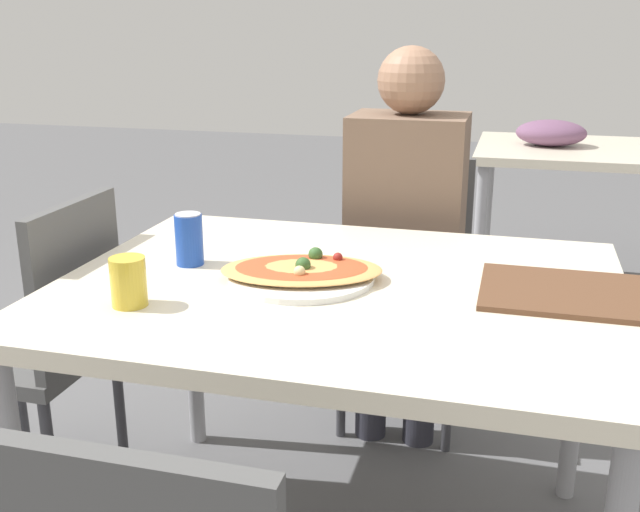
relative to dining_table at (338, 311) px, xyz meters
The scene contains 9 objects.
dining_table is the anchor object (origin of this frame).
chair_far_seated 0.83m from the dining_table, 86.99° to the left, with size 0.40×0.40×0.87m.
chair_side_left 0.83m from the dining_table, behind, with size 0.40×0.40×0.87m.
person_seated 0.70m from the dining_table, 86.51° to the left, with size 0.35×0.29×1.23m.
pizza_main 0.12m from the dining_table, behind, with size 0.41×0.33×0.06m.
soda_can 0.40m from the dining_table, behind, with size 0.07×0.07×0.12m.
drink_glass 0.47m from the dining_table, 147.55° to the right, with size 0.07×0.07×0.10m.
serving_tray 0.50m from the dining_table, ahead, with size 0.37×0.29×0.01m.
background_table 2.23m from the dining_table, 72.14° to the left, with size 1.10×0.80×0.86m.
Camera 1 is at (0.37, -1.53, 1.30)m, focal length 42.00 mm.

